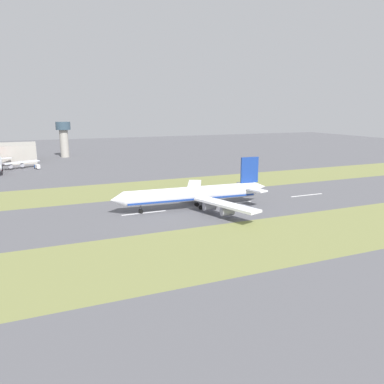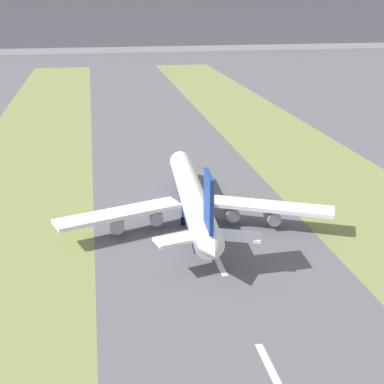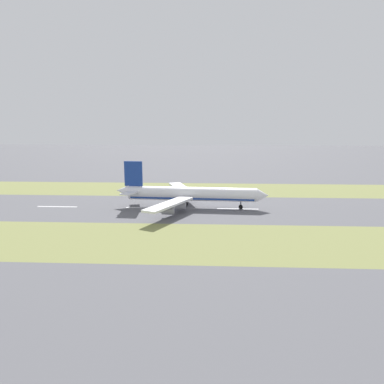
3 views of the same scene
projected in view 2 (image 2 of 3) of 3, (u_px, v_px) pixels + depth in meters
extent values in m
plane|color=#56565B|center=(198.00, 220.00, 129.99)|extent=(800.00, 800.00, 0.00)
cube|color=olive|center=(6.00, 234.00, 122.39)|extent=(40.00, 600.00, 0.01)
cube|color=olive|center=(369.00, 208.00, 137.58)|extent=(40.00, 600.00, 0.01)
cube|color=silver|center=(277.00, 383.00, 75.60)|extent=(1.20, 18.00, 0.01)
cube|color=silver|center=(215.00, 255.00, 112.49)|extent=(1.20, 18.00, 0.01)
cube|color=silver|center=(184.00, 191.00, 149.38)|extent=(1.20, 18.00, 0.01)
cylinder|color=white|center=(192.00, 195.00, 128.56)|extent=(9.31, 56.26, 6.00)
cone|color=white|center=(179.00, 159.00, 156.94)|extent=(6.17, 5.34, 5.88)
cone|color=white|center=(212.00, 249.00, 99.43)|extent=(5.45, 6.29, 5.10)
cube|color=navy|center=(192.00, 201.00, 129.13)|extent=(8.87, 54.00, 0.70)
cube|color=white|center=(119.00, 213.00, 120.16)|extent=(29.40, 14.94, 0.90)
cube|color=white|center=(270.00, 206.00, 124.15)|extent=(28.77, 17.86, 0.90)
cylinder|color=#93939E|center=(156.00, 216.00, 124.98)|extent=(3.48, 4.98, 3.20)
cylinder|color=#93939E|center=(117.00, 224.00, 120.69)|extent=(3.48, 4.98, 3.20)
cylinder|color=#93939E|center=(232.00, 213.00, 127.03)|extent=(3.48, 4.98, 3.20)
cylinder|color=#93939E|center=(272.00, 216.00, 124.79)|extent=(3.48, 4.98, 3.20)
cube|color=navy|center=(209.00, 201.00, 101.40)|extent=(1.27, 8.03, 11.00)
cube|color=white|center=(180.00, 239.00, 103.39)|extent=(10.79, 6.78, 0.60)
cube|color=white|center=(236.00, 236.00, 104.64)|extent=(10.92, 7.74, 0.60)
cylinder|color=#59595E|center=(183.00, 181.00, 149.65)|extent=(0.50, 0.50, 3.20)
cylinder|color=black|center=(183.00, 186.00, 150.20)|extent=(1.01, 1.85, 1.80)
cylinder|color=#59595E|center=(183.00, 215.00, 126.76)|extent=(0.50, 0.50, 3.20)
cylinder|color=black|center=(183.00, 221.00, 127.31)|extent=(1.01, 1.85, 1.80)
cylinder|color=#59595E|center=(204.00, 214.00, 127.35)|extent=(0.50, 0.50, 3.20)
cylinder|color=black|center=(204.00, 220.00, 127.91)|extent=(1.01, 1.85, 1.80)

